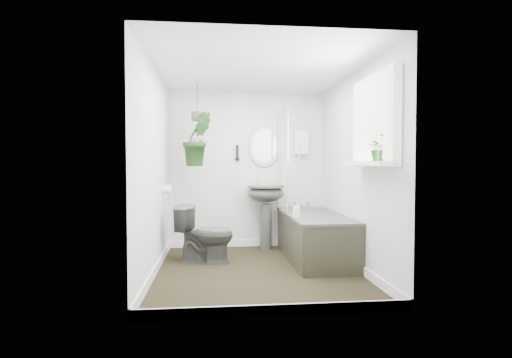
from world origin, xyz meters
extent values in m
cube|color=black|center=(0.00, 0.00, -0.01)|extent=(2.30, 2.80, 0.02)
cube|color=white|center=(0.00, 0.00, 2.31)|extent=(2.30, 2.80, 0.02)
cube|color=white|center=(0.00, 1.41, 1.15)|extent=(2.30, 0.02, 2.30)
cube|color=white|center=(0.00, -1.41, 1.15)|extent=(2.30, 0.02, 2.30)
cube|color=white|center=(-1.16, 0.00, 1.15)|extent=(0.02, 2.80, 2.30)
cube|color=white|center=(1.16, 0.00, 1.15)|extent=(0.02, 2.80, 2.30)
cube|color=white|center=(0.00, 0.00, 0.05)|extent=(2.30, 2.80, 0.10)
cube|color=white|center=(0.80, 1.34, 1.55)|extent=(0.20, 0.10, 0.35)
ellipsoid|color=beige|center=(0.25, 1.37, 1.50)|extent=(0.46, 0.03, 0.62)
cylinder|color=black|center=(-0.15, 1.36, 1.40)|extent=(0.04, 0.04, 0.22)
cylinder|color=white|center=(-1.10, 0.70, 0.90)|extent=(0.11, 0.11, 0.11)
cube|color=white|center=(1.09, -0.70, 1.65)|extent=(0.08, 1.00, 0.90)
cube|color=white|center=(1.02, -0.70, 1.23)|extent=(0.18, 1.00, 0.04)
cube|color=white|center=(1.04, -0.70, 1.65)|extent=(0.01, 0.86, 0.76)
imported|color=#3D3E3A|center=(-0.60, 0.48, 0.36)|extent=(0.78, 0.58, 0.71)
imported|color=black|center=(1.04, -0.94, 1.37)|extent=(0.22, 0.19, 0.24)
imported|color=black|center=(-0.71, 0.95, 1.57)|extent=(0.50, 0.46, 0.73)
imported|color=#342926|center=(0.51, 0.27, 0.67)|extent=(0.11, 0.11, 0.19)
cylinder|color=#484031|center=(-0.71, 0.95, 1.87)|extent=(0.16, 0.16, 0.12)
camera|label=1|loc=(-0.48, -4.51, 1.22)|focal=28.00mm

